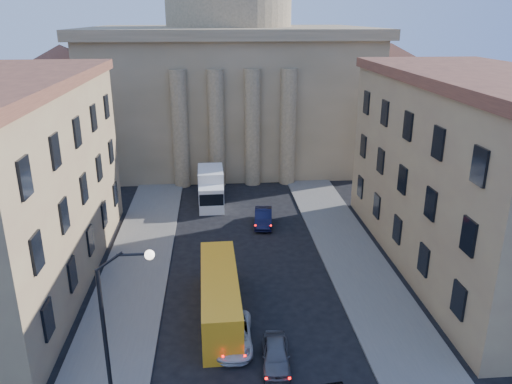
# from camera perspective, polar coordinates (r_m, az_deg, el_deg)

# --- Properties ---
(sidewalk_left) EXTENTS (5.00, 60.00, 0.15)m
(sidewalk_left) POSITION_cam_1_polar(r_m,az_deg,el_deg) (35.49, -14.62, -12.23)
(sidewalk_left) COLOR #5E5A56
(sidewalk_left) RESTS_ON ground
(sidewalk_right) EXTENTS (5.00, 60.00, 0.15)m
(sidewalk_right) POSITION_cam_1_polar(r_m,az_deg,el_deg) (36.55, 13.19, -11.10)
(sidewalk_right) COLOR #5E5A56
(sidewalk_right) RESTS_ON ground
(church) EXTENTS (68.02, 28.76, 36.60)m
(church) POSITION_cam_1_polar(r_m,az_deg,el_deg) (67.57, -3.03, 13.99)
(church) COLOR #776749
(church) RESTS_ON ground
(building_left) EXTENTS (11.60, 26.60, 14.70)m
(building_left) POSITION_cam_1_polar(r_m,az_deg,el_deg) (38.43, -27.20, 0.75)
(building_left) COLOR tan
(building_left) RESTS_ON ground
(building_right) EXTENTS (11.60, 26.60, 14.70)m
(building_right) POSITION_cam_1_polar(r_m,az_deg,el_deg) (40.37, 23.86, 2.08)
(building_right) COLOR tan
(building_right) RESTS_ON ground
(street_lamp) EXTENTS (2.62, 0.44, 8.83)m
(street_lamp) POSITION_cam_1_polar(r_m,az_deg,el_deg) (24.16, -15.79, -14.13)
(street_lamp) COLOR black
(street_lamp) RESTS_ON ground
(car_left_mid) EXTENTS (2.32, 4.77, 1.31)m
(car_left_mid) POSITION_cam_1_polar(r_m,az_deg,el_deg) (30.52, -2.59, -16.00)
(car_left_mid) COLOR silver
(car_left_mid) RESTS_ON ground
(car_right_far) EXTENTS (1.82, 3.91, 1.30)m
(car_right_far) POSITION_cam_1_polar(r_m,az_deg,el_deg) (29.09, 2.28, -18.05)
(car_right_far) COLOR #54545A
(car_right_far) RESTS_ON ground
(car_right_distant) EXTENTS (2.00, 4.60, 1.47)m
(car_right_distant) POSITION_cam_1_polar(r_m,az_deg,el_deg) (46.17, 0.83, -2.93)
(car_right_distant) COLOR black
(car_right_distant) RESTS_ON ground
(city_bus) EXTENTS (2.56, 10.21, 2.86)m
(city_bus) POSITION_cam_1_polar(r_m,az_deg,el_deg) (32.64, -4.16, -11.58)
(city_bus) COLOR #FFA51C
(city_bus) RESTS_ON ground
(box_truck) EXTENTS (2.62, 6.41, 3.50)m
(box_truck) POSITION_cam_1_polar(r_m,az_deg,el_deg) (51.22, -5.17, 0.41)
(box_truck) COLOR white
(box_truck) RESTS_ON ground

